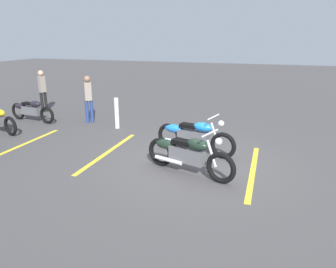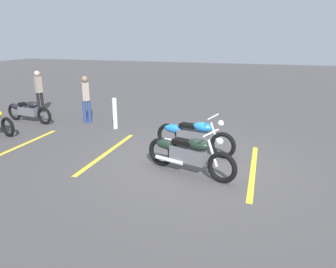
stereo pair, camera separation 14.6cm
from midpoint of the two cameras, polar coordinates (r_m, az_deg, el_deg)
name	(u,v)px [view 2 (the right image)]	position (r m, az deg, el deg)	size (l,w,h in m)	color
ground_plane	(194,162)	(7.79, 4.05, -5.01)	(60.00, 60.00, 0.00)	#474444
motorcycle_bright_foreground	(192,135)	(8.30, 3.81, -0.20)	(2.20, 0.74, 1.04)	black
motorcycle_dark_foreground	(187,153)	(7.03, 2.83, -3.41)	(2.15, 0.85, 1.04)	black
motorcycle_row_far_left	(27,110)	(12.36, -23.86, 3.83)	(2.01, 0.39, 0.76)	black
bystander_near_row	(39,89)	(13.69, -22.11, 7.31)	(0.25, 0.28, 1.63)	black
bystander_secondary	(86,97)	(11.46, -14.63, 6.32)	(0.29, 0.28, 1.62)	navy
bollard_post	(115,113)	(10.62, -9.75, 3.59)	(0.14, 0.14, 1.00)	white
parking_stripe_near	(253,170)	(7.57, 14.23, -6.15)	(3.20, 0.12, 0.01)	yellow
parking_stripe_mid	(108,152)	(8.58, -11.07, -3.17)	(3.20, 0.12, 0.01)	yellow
parking_stripe_far	(19,146)	(9.78, -25.23, -2.01)	(3.20, 0.12, 0.01)	yellow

